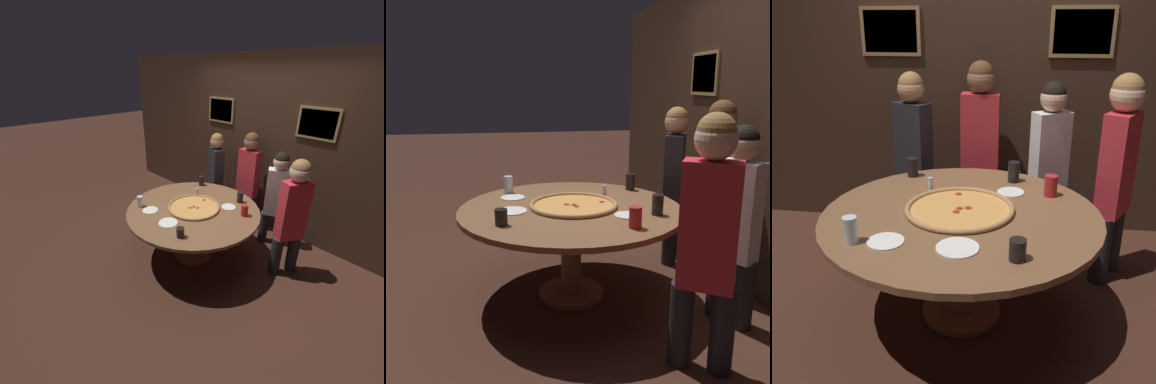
{
  "view_description": "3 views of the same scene",
  "coord_description": "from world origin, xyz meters",
  "views": [
    {
      "loc": [
        2.09,
        -2.01,
        2.39
      ],
      "look_at": [
        -0.05,
        0.02,
        0.96
      ],
      "focal_mm": 24.0,
      "sensor_mm": 36.0,
      "label": 1
    },
    {
      "loc": [
        3.11,
        -0.49,
        1.66
      ],
      "look_at": [
        -0.1,
        0.07,
        0.83
      ],
      "focal_mm": 40.0,
      "sensor_mm": 36.0,
      "label": 2
    },
    {
      "loc": [
        0.33,
        -2.36,
        1.82
      ],
      "look_at": [
        0.02,
        -0.06,
        0.9
      ],
      "focal_mm": 40.0,
      "sensor_mm": 36.0,
      "label": 3
    }
  ],
  "objects": [
    {
      "name": "diner_far_left",
      "position": [
        0.0,
        1.2,
        0.87
      ],
      "size": [
        0.38,
        0.23,
        1.54
      ],
      "rotation": [
        0.0,
        0.0,
        -3.14
      ],
      "color": "#232328",
      "rests_on": "ground_plane"
    },
    {
      "name": "drink_cup_far_right",
      "position": [
        -0.45,
        0.61,
        0.81
      ],
      "size": [
        0.08,
        0.08,
        0.14
      ],
      "primitive_type": "cylinder",
      "color": "black",
      "rests_on": "dining_table"
    },
    {
      "name": "dining_table",
      "position": [
        0.0,
        0.0,
        0.62
      ],
      "size": [
        1.71,
        1.71,
        0.74
      ],
      "color": "brown",
      "rests_on": "ground_plane"
    },
    {
      "name": "giant_pizza",
      "position": [
        -0.01,
        0.02,
        0.75
      ],
      "size": [
        0.68,
        0.68,
        0.03
      ],
      "color": "#E0994C",
      "rests_on": "dining_table"
    },
    {
      "name": "diner_centre_back",
      "position": [
        -0.56,
        1.06,
        0.83
      ],
      "size": [
        0.38,
        0.29,
        1.46
      ],
      "rotation": [
        0.0,
        0.0,
        2.66
      ],
      "color": "#232328",
      "rests_on": "ground_plane"
    },
    {
      "name": "ground_plane",
      "position": [
        0.0,
        0.0,
        0.0
      ],
      "size": [
        24.0,
        24.0,
        0.0
      ],
      "primitive_type": "plane",
      "color": "#422319"
    },
    {
      "name": "drink_cup_beside_pizza",
      "position": [
        -0.52,
        -0.46,
        0.81
      ],
      "size": [
        0.08,
        0.08,
        0.15
      ],
      "primitive_type": "cylinder",
      "color": "silver",
      "rests_on": "dining_table"
    },
    {
      "name": "white_plate_far_back",
      "position": [
        0.29,
        0.36,
        0.74
      ],
      "size": [
        0.18,
        0.18,
        0.01
      ],
      "primitive_type": "cylinder",
      "color": "white",
      "rests_on": "dining_table"
    },
    {
      "name": "drink_cup_near_left",
      "position": [
        0.55,
        0.34,
        0.81
      ],
      "size": [
        0.09,
        0.09,
        0.14
      ],
      "primitive_type": "cylinder",
      "color": "#B22328",
      "rests_on": "dining_table"
    },
    {
      "name": "white_plate_left_side",
      "position": [
        -0.34,
        -0.43,
        0.74
      ],
      "size": [
        0.2,
        0.2,
        0.01
      ],
      "primitive_type": "cylinder",
      "color": "white",
      "rests_on": "dining_table"
    },
    {
      "name": "drink_cup_near_right",
      "position": [
        0.35,
        -0.53,
        0.8
      ],
      "size": [
        0.09,
        0.09,
        0.11
      ],
      "primitive_type": "cylinder",
      "color": "black",
      "rests_on": "dining_table"
    },
    {
      "name": "drink_cup_front_edge",
      "position": [
        0.3,
        0.58,
        0.81
      ],
      "size": [
        0.08,
        0.08,
        0.15
      ],
      "primitive_type": "cylinder",
      "color": "black",
      "rests_on": "dining_table"
    },
    {
      "name": "white_plate_near_front",
      "position": [
        0.04,
        -0.45,
        0.74
      ],
      "size": [
        0.23,
        0.23,
        0.01
      ],
      "primitive_type": "cylinder",
      "color": "white",
      "rests_on": "dining_table"
    },
    {
      "name": "back_wall",
      "position": [
        0.0,
        1.45,
        1.3
      ],
      "size": [
        6.4,
        0.08,
        2.6
      ],
      "color": "#3D281C",
      "rests_on": "ground_plane"
    },
    {
      "name": "diner_far_right",
      "position": [
        0.58,
        1.04,
        0.8
      ],
      "size": [
        0.37,
        0.28,
        1.41
      ],
      "rotation": [
        0.0,
        0.0,
        -2.63
      ],
      "color": "#232328",
      "rests_on": "ground_plane"
    },
    {
      "name": "diner_side_left",
      "position": [
        1.03,
        0.61,
        0.86
      ],
      "size": [
        0.31,
        0.39,
        1.52
      ],
      "rotation": [
        0.0,
        0.0,
        -2.11
      ],
      "color": "#232328",
      "rests_on": "ground_plane"
    },
    {
      "name": "condiment_shaker",
      "position": [
        -0.26,
        0.32,
        0.79
      ],
      "size": [
        0.04,
        0.04,
        0.1
      ],
      "color": "silver",
      "rests_on": "dining_table"
    }
  ]
}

